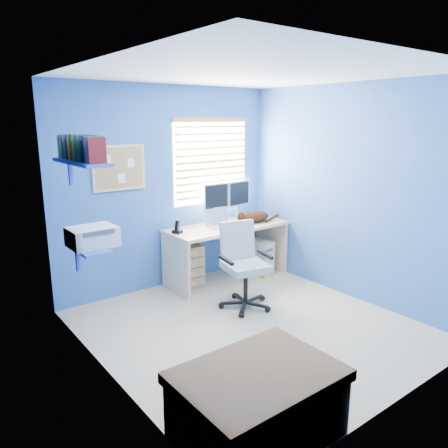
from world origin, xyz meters
TOP-DOWN VIEW (x-y plane):
  - floor at (0.00, 0.00)m, footprint 3.00×3.20m
  - ceiling at (0.00, 0.00)m, footprint 3.00×3.20m
  - wall_back at (0.00, 1.60)m, footprint 3.00×0.01m
  - wall_front at (0.00, -1.60)m, footprint 3.00×0.01m
  - wall_left at (-1.50, 0.00)m, footprint 0.01×3.20m
  - wall_right at (1.50, 0.00)m, footprint 0.01×3.20m
  - desk at (0.66, 1.26)m, footprint 1.63×0.65m
  - laptop at (0.55, 1.25)m, footprint 0.37×0.32m
  - monitor_left at (0.60, 1.43)m, footprint 0.40×0.13m
  - monitor_right at (0.99, 1.44)m, footprint 0.41×0.17m
  - phone at (-0.06, 1.31)m, footprint 0.13×0.14m
  - mug at (1.12, 1.40)m, footprint 0.10×0.09m
  - cd_spindle at (1.27, 1.36)m, footprint 0.13×0.13m
  - cat at (1.09, 1.16)m, footprint 0.45×0.34m
  - tower_pc at (1.21, 1.25)m, footprint 0.24×0.46m
  - drawer_boxes at (0.12, 1.37)m, footprint 0.35×0.28m
  - yellow_book at (1.07, 1.05)m, footprint 0.03×0.17m
  - backpack at (1.43, 1.25)m, footprint 0.33×0.27m
  - bed_corner at (-1.01, -1.23)m, footprint 1.02×0.72m
  - office_chair at (0.29, 0.46)m, footprint 0.67×0.67m
  - window_blinds at (0.65, 1.57)m, footprint 1.15×0.05m
  - corkboard at (-0.65, 1.58)m, footprint 0.64×0.02m
  - wall_shelves at (-1.35, 0.75)m, footprint 0.42×0.90m

SIDE VIEW (x-z plane):
  - floor at x=0.00m, z-range 0.00..0.00m
  - yellow_book at x=1.07m, z-range 0.00..0.24m
  - backpack at x=1.43m, z-range 0.00..0.33m
  - tower_pc at x=1.21m, z-range 0.00..0.45m
  - bed_corner at x=-1.01m, z-range 0.00..0.49m
  - drawer_boxes at x=0.12m, z-range 0.00..0.54m
  - office_chair at x=0.29m, z-range -0.12..0.84m
  - desk at x=0.66m, z-range 0.00..0.74m
  - cd_spindle at x=1.27m, z-range 0.74..0.81m
  - mug at x=1.12m, z-range 0.74..0.84m
  - cat at x=1.09m, z-range 0.74..0.88m
  - phone at x=-0.06m, z-range 0.74..0.91m
  - laptop at x=0.55m, z-range 0.74..0.96m
  - monitor_left at x=0.60m, z-range 0.74..1.28m
  - monitor_right at x=0.99m, z-range 0.74..1.28m
  - wall_back at x=0.00m, z-range 0.00..2.50m
  - wall_front at x=0.00m, z-range 0.00..2.50m
  - wall_left at x=-1.50m, z-range 0.00..2.50m
  - wall_right at x=1.50m, z-range 0.00..2.50m
  - wall_shelves at x=-1.35m, z-range 0.91..1.96m
  - corkboard at x=-0.65m, z-range 1.29..1.81m
  - window_blinds at x=0.65m, z-range 1.00..2.10m
  - ceiling at x=0.00m, z-range 2.50..2.50m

